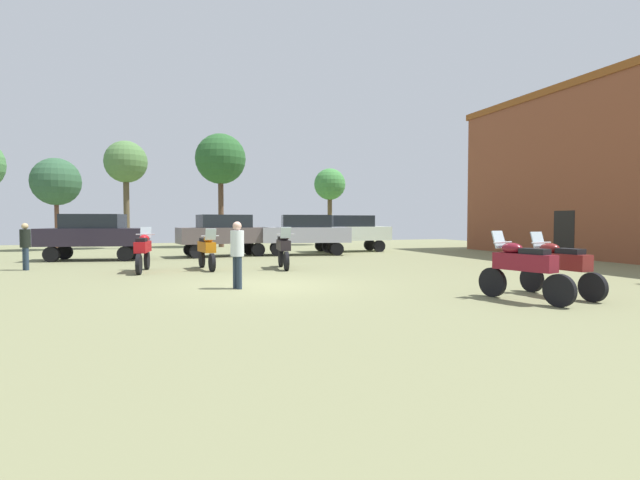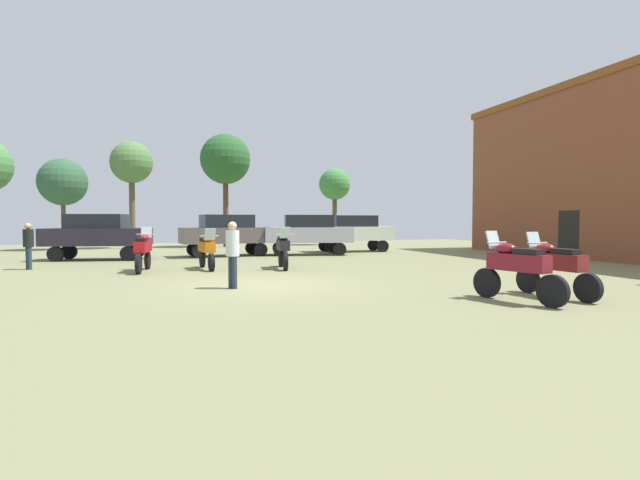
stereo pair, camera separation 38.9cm
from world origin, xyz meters
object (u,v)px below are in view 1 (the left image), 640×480
Objects in this scene: motorcycle_5 at (523,267)px; tree_3 at (56,182)px; person_3 at (25,243)px; motorcycle_4 at (560,265)px; motorcycle_7 at (143,250)px; motorcycle_8 at (207,249)px; motorcycle_9 at (284,248)px; car_3 at (94,233)px; car_4 at (306,232)px; tree_5 at (330,185)px; car_2 at (224,232)px; car_5 at (350,231)px; tree_4 at (221,160)px; tree_6 at (126,163)px; person_1 at (237,250)px.

motorcycle_5 is 26.32m from tree_3.
motorcycle_4 is at bearing -161.05° from person_3.
motorcycle_7 reaches higher than motorcycle_8.
tree_3 is (-9.88, 14.27, 3.19)m from motorcycle_9.
car_3 is 9.64m from car_4.
tree_5 is at bearing -109.00° from motorcycle_9.
car_5 is at bearing -87.24° from car_2.
person_3 reaches higher than motorcycle_5.
tree_3 is at bearing 115.65° from motorcycle_4.
motorcycle_9 is (-4.45, 8.06, 0.02)m from motorcycle_4.
car_2 reaches higher than motorcycle_8.
tree_4 is (-6.23, 6.88, 4.47)m from car_5.
car_4 is at bearing -116.22° from tree_5.
tree_6 reaches higher than motorcycle_9.
motorcycle_7 is at bearing 142.95° from car_2.
car_4 is 12.05m from person_3.
tree_5 is (17.00, 1.03, 0.27)m from tree_3.
tree_3 reaches higher than motorcycle_9.
car_5 reaches higher than motorcycle_7.
person_1 is at bearing -146.40° from car_3.
tree_3 is at bearing 179.18° from person_1.
motorcycle_4 is 1.30m from motorcycle_5.
person_3 is 12.40m from tree_3.
motorcycle_8 is at bearing 122.42° from motorcycle_4.
person_3 is at bearing -122.85° from tree_4.
motorcycle_5 is at bearing -174.27° from motorcycle_4.
car_4 is (7.44, 5.91, 0.43)m from motorcycle_7.
tree_3 reaches higher than motorcycle_5.
motorcycle_9 is 17.65m from tree_3.
motorcycle_8 is 15.33m from tree_4.
car_5 is (5.74, 8.02, 0.44)m from motorcycle_9.
motorcycle_7 is 5.54m from person_1.
motorcycle_9 is at bearing 160.48° from motorcycle_8.
car_5 is (7.03, 1.35, 0.00)m from car_2.
motorcycle_9 is at bearing -88.11° from tree_4.
car_5 is at bearing 65.46° from motorcycle_5.
car_4 is at bearing 121.60° from car_5.
car_3 is at bearing 121.79° from motorcycle_4.
motorcycle_7 is at bearing -148.61° from car_3.
car_5 is at bearing -29.74° from tree_6.
tree_6 is (-13.30, -0.47, 0.99)m from tree_5.
car_4 is at bearing -43.66° from tree_6.
car_5 is at bearing -50.84° from car_4.
motorcycle_8 is 18.03m from tree_5.
motorcycle_7 is at bearing -69.62° from tree_3.
motorcycle_7 is (-7.91, 8.78, 0.00)m from motorcycle_5.
tree_5 is (9.44, 19.84, 3.20)m from person_1.
car_2 is 11.26m from person_1.
person_3 is at bearing 165.91° from car_3.
person_1 is at bearing 68.93° from motorcycle_9.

